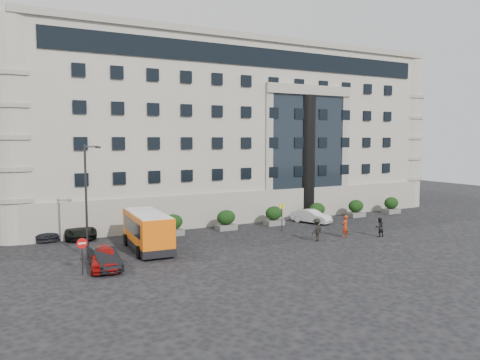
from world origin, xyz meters
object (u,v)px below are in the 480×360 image
Objects in this scene: hedge_a at (173,225)px; pedestrian_c at (317,230)px; street_lamp at (87,197)px; no_entry_sign at (82,249)px; hedge_f at (391,205)px; parked_car_d at (77,229)px; bus_stop_sign at (282,212)px; minibus at (148,229)px; pedestrian_a at (345,226)px; hedge_c at (274,216)px; parked_car_c at (43,230)px; pedestrian_b at (379,227)px; parked_car_a at (104,257)px; parked_car_b at (105,258)px; hedge_b at (226,220)px; hedge_e at (356,208)px; hedge_d at (317,212)px; white_taxi at (311,216)px.

pedestrian_c is (9.66, -7.79, 0.02)m from hedge_a.
no_entry_sign is at bearing -104.72° from street_lamp.
parked_car_d is (-33.50, 2.92, -0.19)m from hedge_f.
bus_stop_sign is 17.96m from parked_car_d.
pedestrian_a is at bearing -8.82° from minibus.
pedestrian_c is at bearing -95.41° from hedge_c.
parked_car_c is 28.62m from pedestrian_b.
parked_car_a is 1.06× the size of parked_car_b.
pedestrian_a is at bearing 2.98° from no_entry_sign.
hedge_b is 15.60m from hedge_e.
hedge_b is at bearing 30.37° from parked_car_b.
no_entry_sign is 12.78m from parked_car_c.
parked_car_a is (-33.50, -7.95, -0.18)m from hedge_f.
hedge_d is 5.20m from hedge_e.
white_taxi is 8.39m from pedestrian_c.
hedge_d is 0.73× the size of bus_stop_sign.
parked_car_b is at bearing -20.38° from pedestrian_c.
hedge_a is 1.11× the size of pedestrian_b.
minibus is at bearing -171.62° from hedge_f.
no_entry_sign is at bearing -90.67° from parked_car_c.
hedge_b is at bearing -14.23° from parked_car_d.
street_lamp is 21.15m from pedestrian_a.
parked_car_b is at bearing -80.11° from parked_car_a.
no_entry_sign is at bearing -17.96° from pedestrian_c.
parked_car_c is at bearing 165.88° from hedge_b.
hedge_d is at bearing 17.24° from parked_car_b.
hedge_b is 0.97× the size of pedestrian_c.
hedge_b is 16.74m from no_entry_sign.
no_entry_sign is at bearing -165.83° from hedge_f.
hedge_d is 0.23× the size of street_lamp.
street_lamp is at bearing -30.82° from pedestrian_c.
no_entry_sign reaches higher than pedestrian_a.
no_entry_sign is at bearing 1.26° from pedestrian_b.
hedge_d is 0.45× the size of white_taxi.
hedge_b is at bearing 180.00° from hedge_e.
parked_car_d is 2.81× the size of pedestrian_a.
hedge_e is at bearing 16.52° from no_entry_sign.
pedestrian_a is (12.72, -7.71, 0.02)m from hedge_a.
hedge_e is 0.79× the size of no_entry_sign.
hedge_a is 26.00m from hedge_f.
minibus is (-13.04, -1.55, -0.15)m from bus_stop_sign.
hedge_a reaches higher than white_taxi.
hedge_a is 1.00× the size of hedge_c.
parked_car_a is 2.64× the size of pedestrian_b.
parked_car_b is (0.44, -3.23, -3.69)m from street_lamp.
street_lamp reaches higher than parked_car_c.
no_entry_sign is (-35.00, -8.84, 0.72)m from hedge_f.
pedestrian_a is at bearing -73.22° from hedge_c.
pedestrian_b is at bearing -3.99° from parked_car_b.
street_lamp is 22.91m from white_taxi.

